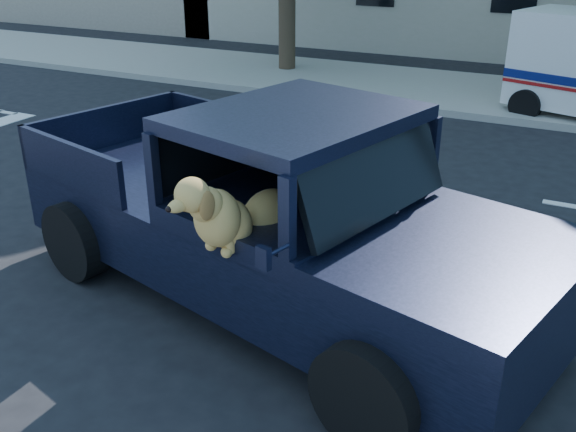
{
  "coord_description": "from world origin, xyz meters",
  "views": [
    {
      "loc": [
        3.73,
        -5.71,
        3.55
      ],
      "look_at": [
        1.35,
        -0.97,
        1.16
      ],
      "focal_mm": 40.0,
      "sensor_mm": 36.0,
      "label": 1
    }
  ],
  "objects": [
    {
      "name": "ground",
      "position": [
        0.0,
        0.0,
        0.0
      ],
      "size": [
        120.0,
        120.0,
        0.0
      ],
      "primitive_type": "plane",
      "color": "black",
      "rests_on": "ground"
    },
    {
      "name": "far_sidewalk",
      "position": [
        0.0,
        9.2,
        0.07
      ],
      "size": [
        60.0,
        4.0,
        0.15
      ],
      "primitive_type": "cube",
      "color": "gray",
      "rests_on": "ground"
    },
    {
      "name": "lane_stripes",
      "position": [
        2.0,
        3.4,
        0.01
      ],
      "size": [
        21.6,
        0.14,
        0.01
      ],
      "primitive_type": null,
      "color": "silver",
      "rests_on": "ground"
    },
    {
      "name": "pickup_truck",
      "position": [
        0.9,
        -0.57,
        0.69
      ],
      "size": [
        6.09,
        3.65,
        2.05
      ],
      "rotation": [
        0.0,
        0.0,
        -0.26
      ],
      "color": "black",
      "rests_on": "ground"
    }
  ]
}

